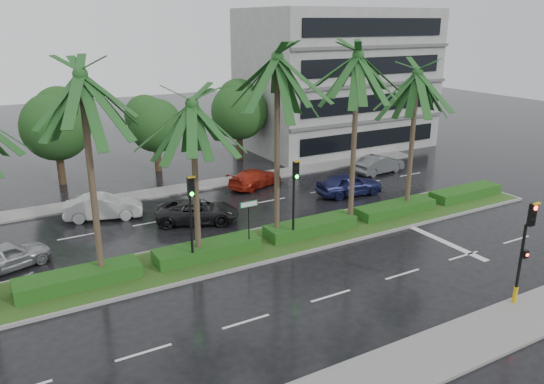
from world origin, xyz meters
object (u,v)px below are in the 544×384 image
signal_median_left (191,208)px  car_silver (7,256)px  car_white (103,207)px  car_darkgrey (197,211)px  car_grey (379,164)px  car_blue (349,184)px  signal_near (524,249)px  street_sign (249,213)px  car_red (255,178)px

signal_median_left → car_silver: size_ratio=1.13×
car_white → car_darkgrey: size_ratio=0.93×
car_darkgrey → car_grey: size_ratio=1.13×
car_blue → signal_near: bearing=175.3°
street_sign → car_grey: 17.26m
car_silver → car_blue: 20.52m
signal_median_left → street_sign: (3.00, 0.18, -0.87)m
car_silver → car_grey: (25.71, 4.02, 0.03)m
car_grey → car_silver: bearing=92.7°
car_white → car_red: (10.57, 1.05, -0.09)m
car_silver → car_darkgrey: car_silver is taller
street_sign → car_white: bearing=120.6°
signal_near → car_darkgrey: bearing=116.5°
signal_median_left → car_darkgrey: signal_median_left is taller
car_darkgrey → car_white: bearing=77.7°
car_darkgrey → car_blue: (10.57, -0.37, 0.10)m
car_silver → car_red: car_silver is taller
car_silver → car_red: (16.00, 5.61, -0.04)m
car_silver → street_sign: bearing=-129.4°
street_sign → car_grey: street_sign is taller
car_grey → car_white: bearing=82.3°
signal_median_left → car_grey: bearing=24.3°
street_sign → car_red: (5.50, 9.62, -1.50)m
car_blue → signal_median_left: bearing=118.3°
street_sign → signal_near: bearing=-54.7°
car_red → car_grey: size_ratio=1.03×
car_darkgrey → car_grey: car_grey is taller
car_red → car_blue: car_blue is taller
signal_near → car_silver: 22.41m
signal_median_left → car_blue: bearing=21.5°
car_silver → car_red: 16.96m
car_darkgrey → signal_median_left: bearing=179.7°
signal_median_left → car_darkgrey: (2.43, 5.49, -2.35)m
signal_median_left → car_red: (8.50, 9.80, -2.38)m
car_silver → car_blue: (20.50, 0.92, 0.09)m
street_sign → car_silver: bearing=159.1°
signal_near → signal_median_left: signal_median_left is taller
car_white → car_darkgrey: car_white is taller
signal_median_left → car_red: 13.19m
signal_near → car_grey: signal_near is taller
signal_near → car_grey: (8.21, 17.90, -1.82)m
signal_near → car_darkgrey: 17.06m
car_silver → car_white: 7.09m
car_grey → signal_median_left: bearing=108.1°
car_red → car_white: bearing=75.9°
car_silver → car_white: (5.43, 4.56, 0.06)m
car_blue → car_darkgrey: bearing=94.8°
signal_near → car_silver: signal_near is taller
signal_near → car_darkgrey: (-7.57, 15.17, -1.85)m
car_white → car_silver: bearing=147.0°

